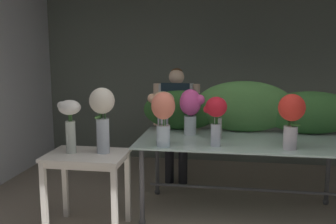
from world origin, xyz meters
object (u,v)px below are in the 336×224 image
at_px(vase_scarlet_anemones, 291,115).
at_px(vase_cream_lisianthus_tall, 102,113).
at_px(side_table_white, 87,164).
at_px(vase_peach_carnations, 162,106).
at_px(vase_rosy_freesia, 218,113).
at_px(vase_fuchsia_hydrangea, 191,108).
at_px(vase_white_roses_tall, 70,119).
at_px(vase_crimson_snapdragons, 216,114).
at_px(display_table_glass, 242,149).
at_px(florist, 176,114).
at_px(vase_coral_dahlias, 163,114).

height_order(vase_scarlet_anemones, vase_cream_lisianthus_tall, vase_cream_lisianthus_tall).
bearing_deg(side_table_white, vase_cream_lisianthus_tall, 19.52).
relative_size(vase_peach_carnations, vase_rosy_freesia, 1.05).
height_order(vase_fuchsia_hydrangea, vase_scarlet_anemones, vase_scarlet_anemones).
xyz_separation_m(vase_fuchsia_hydrangea, vase_white_roses_tall, (-1.09, -0.74, -0.02)).
distance_m(side_table_white, vase_fuchsia_hydrangea, 1.28).
bearing_deg(vase_rosy_freesia, vase_crimson_snapdragons, -92.43).
bearing_deg(vase_crimson_snapdragons, display_table_glass, 49.31).
xyz_separation_m(vase_rosy_freesia, vase_cream_lisianthus_tall, (-1.09, -0.51, 0.06)).
height_order(florist, vase_fuchsia_hydrangea, florist).
height_order(vase_fuchsia_hydrangea, vase_rosy_freesia, vase_fuchsia_hydrangea).
bearing_deg(display_table_glass, florist, 134.17).
relative_size(vase_fuchsia_hydrangea, vase_crimson_snapdragons, 1.04).
bearing_deg(display_table_glass, vase_cream_lisianthus_tall, -158.42).
bearing_deg(vase_cream_lisianthus_tall, display_table_glass, 21.58).
relative_size(side_table_white, vase_cream_lisianthus_tall, 1.22).
bearing_deg(vase_peach_carnations, vase_coral_dahlias, -79.10).
distance_m(side_table_white, vase_cream_lisianthus_tall, 0.53).
bearing_deg(vase_fuchsia_hydrangea, vase_crimson_snapdragons, -58.70).
xyz_separation_m(florist, vase_peach_carnations, (-0.08, -0.62, 0.19)).
height_order(vase_coral_dahlias, vase_white_roses_tall, vase_coral_dahlias).
relative_size(side_table_white, vase_crimson_snapdragons, 1.59).
bearing_deg(vase_cream_lisianthus_tall, vase_crimson_snapdragons, 11.26).
xyz_separation_m(display_table_glass, vase_crimson_snapdragons, (-0.28, -0.32, 0.42)).
bearing_deg(vase_peach_carnations, vase_crimson_snapdragons, -41.33).
bearing_deg(vase_coral_dahlias, vase_white_roses_tall, -168.12).
height_order(vase_crimson_snapdragons, vase_cream_lisianthus_tall, vase_cream_lisianthus_tall).
bearing_deg(vase_cream_lisianthus_tall, vase_peach_carnations, 59.29).
bearing_deg(vase_crimson_snapdragons, vase_cream_lisianthus_tall, -168.74).
distance_m(vase_scarlet_anemones, vase_white_roses_tall, 2.10).
relative_size(vase_fuchsia_hydrangea, vase_cream_lisianthus_tall, 0.80).
relative_size(vase_fuchsia_hydrangea, vase_white_roses_tall, 0.98).
height_order(display_table_glass, vase_fuchsia_hydrangea, vase_fuchsia_hydrangea).
xyz_separation_m(vase_coral_dahlias, vase_white_roses_tall, (-0.88, -0.19, -0.04)).
bearing_deg(vase_rosy_freesia, vase_scarlet_anemones, -22.89).
distance_m(vase_crimson_snapdragons, vase_white_roses_tall, 1.41).
height_order(vase_crimson_snapdragons, vase_white_roses_tall, vase_crimson_snapdragons).
relative_size(florist, vase_scarlet_anemones, 2.91).
height_order(vase_coral_dahlias, vase_cream_lisianthus_tall, vase_cream_lisianthus_tall).
bearing_deg(vase_crimson_snapdragons, florist, 115.06).
bearing_deg(vase_coral_dahlias, florist, 91.97).
xyz_separation_m(vase_fuchsia_hydrangea, vase_crimson_snapdragons, (0.29, -0.47, 0.01)).
height_order(vase_peach_carnations, vase_white_roses_tall, vase_peach_carnations).
relative_size(vase_fuchsia_hydrangea, vase_rosy_freesia, 1.14).
distance_m(vase_peach_carnations, vase_white_roses_tall, 1.12).
bearing_deg(vase_cream_lisianthus_tall, florist, 68.92).
distance_m(vase_coral_dahlias, vase_scarlet_anemones, 1.21).
bearing_deg(vase_white_roses_tall, vase_rosy_freesia, 21.97).
bearing_deg(florist, vase_crimson_snapdragons, -64.94).
bearing_deg(vase_rosy_freesia, display_table_glass, 5.65).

